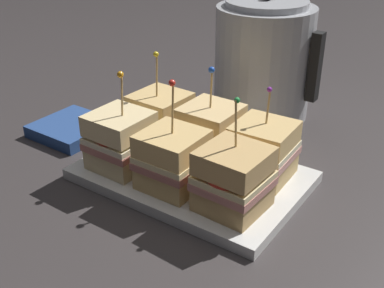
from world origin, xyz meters
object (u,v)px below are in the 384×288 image
Objects in this scene: kettle_steel at (263,61)px; sandwich_back_center at (211,133)px; serving_platter at (192,175)px; sandwich_back_left at (161,119)px; sandwich_front_left at (121,141)px; sandwich_front_right at (233,180)px; sandwich_front_center at (171,159)px; sandwich_back_right at (263,150)px; napkin_stack at (72,128)px.

sandwich_back_center is at bearing -82.00° from kettle_steel.
serving_platter is 0.13m from sandwich_back_left.
sandwich_front_left is at bearing -153.65° from serving_platter.
sandwich_front_right reaches higher than sandwich_front_left.
kettle_steel reaches higher than sandwich_front_left.
sandwich_back_left is at bearing -104.94° from kettle_steel.
sandwich_back_right is at bearing 45.88° from sandwich_front_center.
sandwich_back_right is at bearing 6.67° from napkin_stack.
sandwich_front_center reaches higher than sandwich_back_right.
sandwich_back_center is at bearing 134.66° from sandwich_front_right.
sandwich_back_right is at bearing 27.93° from serving_platter.
napkin_stack is (-0.29, 0.01, 0.00)m from serving_platter.
sandwich_front_center is 0.30m from napkin_stack.
sandwich_front_left is 0.96× the size of sandwich_back_left.
kettle_steel is at bearing 111.38° from sandwich_front_right.
sandwich_back_center is 1.24× the size of napkin_stack.
sandwich_back_left is at bearing 154.20° from sandwich_front_right.
sandwich_back_center reaches higher than napkin_stack.
sandwich_back_center is (0.00, 0.06, 0.06)m from serving_platter.
sandwich_back_left is 0.20m from sandwich_back_right.
sandwich_back_center is (-0.11, 0.11, 0.00)m from sandwich_front_right.
sandwich_front_right is at bearing 0.54° from sandwich_front_center.
sandwich_front_center is 1.03× the size of sandwich_front_right.
sandwich_back_left is (0.00, 0.10, -0.00)m from sandwich_front_left.
napkin_stack is at bearing -130.64° from kettle_steel.
sandwich_back_right is (-0.01, 0.10, -0.00)m from sandwich_front_right.
sandwich_back_left reaches higher than sandwich_back_right.
sandwich_front_right is 1.13× the size of sandwich_back_right.
serving_platter is 2.08× the size of sandwich_back_left.
napkin_stack is (-0.40, 0.06, -0.05)m from sandwich_front_right.
sandwich_front_right is at bearing -25.67° from serving_platter.
sandwich_front_center is 0.15m from sandwich_back_right.
sandwich_back_left is at bearing -179.12° from sandwich_back_right.
kettle_steel is at bearing 75.06° from sandwich_back_left.
kettle_steel reaches higher than sandwich_back_right.
sandwich_back_center is at bearing 9.25° from napkin_stack.
sandwich_back_right is at bearing 27.12° from sandwich_front_left.
sandwich_back_center is at bearing 88.02° from sandwich_front_center.
sandwich_front_right reaches higher than napkin_stack.
sandwich_front_left is 0.21m from sandwich_front_right.
sandwich_front_center reaches higher than sandwich_front_right.
sandwich_front_right is at bearing -25.80° from sandwich_back_left.
sandwich_front_left is at bearing -179.89° from sandwich_front_center.
sandwich_front_right is 1.28× the size of napkin_stack.
kettle_steel is (-0.13, 0.25, 0.05)m from sandwich_back_right.
napkin_stack is (-0.29, 0.06, -0.05)m from sandwich_front_center.
kettle_steel is at bearing 96.29° from serving_platter.
sandwich_front_left is 0.99× the size of sandwich_front_right.
sandwich_back_right is at bearing 0.88° from sandwich_back_left.
sandwich_front_center is 0.14m from sandwich_back_left.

